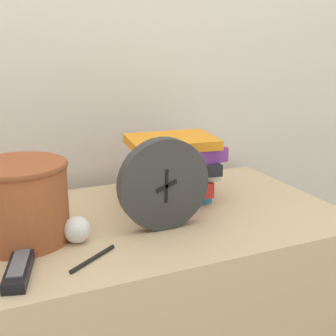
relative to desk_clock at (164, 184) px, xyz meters
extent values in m
cube|color=silver|center=(-0.08, 0.42, 0.40)|extent=(6.00, 0.04, 2.40)
cylinder|color=#333333|center=(0.00, 0.00, 0.00)|extent=(0.21, 0.03, 0.21)
cylinder|color=silver|center=(0.00, -0.01, 0.00)|extent=(0.18, 0.01, 0.18)
cube|color=black|center=(0.00, -0.01, 0.00)|extent=(0.05, 0.01, 0.03)
cube|color=black|center=(0.00, -0.01, 0.00)|extent=(0.01, 0.01, 0.07)
cylinder|color=black|center=(0.00, -0.01, 0.00)|extent=(0.01, 0.00, 0.01)
cube|color=#2D9ED1|center=(0.08, 0.16, -0.09)|extent=(0.20, 0.13, 0.02)
cube|color=red|center=(0.09, 0.16, -0.06)|extent=(0.20, 0.18, 0.04)
cube|color=white|center=(0.09, 0.17, -0.03)|extent=(0.25, 0.17, 0.02)
cube|color=#232328|center=(0.10, 0.15, -0.01)|extent=(0.22, 0.18, 0.03)
cube|color=#7A3899|center=(0.11, 0.15, 0.02)|extent=(0.21, 0.18, 0.04)
cube|color=orange|center=(0.09, 0.16, 0.05)|extent=(0.23, 0.19, 0.02)
cylinder|color=#994C28|center=(-0.30, 0.07, -0.02)|extent=(0.20, 0.20, 0.17)
torus|color=brown|center=(-0.30, 0.07, 0.06)|extent=(0.21, 0.21, 0.01)
cube|color=black|center=(-0.32, -0.07, -0.09)|extent=(0.09, 0.18, 0.02)
cube|color=#59595E|center=(-0.32, -0.07, -0.08)|extent=(0.06, 0.14, 0.00)
sphere|color=white|center=(-0.19, 0.01, -0.08)|extent=(0.06, 0.06, 0.06)
cylinder|color=black|center=(-0.19, -0.09, -0.10)|extent=(0.11, 0.08, 0.01)
camera|label=1|loc=(-0.39, -0.88, 0.32)|focal=50.00mm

